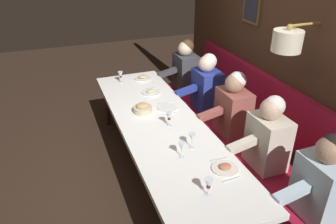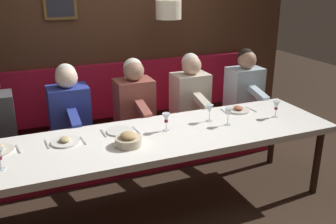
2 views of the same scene
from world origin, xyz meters
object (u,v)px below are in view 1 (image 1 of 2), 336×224
(wine_glass_0, at_px, (209,184))
(wine_glass_2, at_px, (192,138))
(wine_glass_3, at_px, (120,75))
(bread_bowl, at_px, (143,108))
(wine_glass_1, at_px, (169,117))
(diner_far, at_px, (206,84))
(diner_near, at_px, (268,135))
(diner_farthest, at_px, (185,67))
(wine_glass_4, at_px, (182,147))
(dining_table, at_px, (161,129))
(diner_nearest, at_px, (322,180))
(diner_middle, at_px, (233,106))

(wine_glass_0, bearing_deg, wine_glass_2, 76.60)
(wine_glass_3, bearing_deg, bread_bowl, -87.97)
(wine_glass_1, relative_size, wine_glass_3, 1.00)
(diner_far, xyz_separation_m, wine_glass_0, (-0.91, -1.85, 0.04))
(wine_glass_2, height_order, wine_glass_3, same)
(diner_near, distance_m, diner_farthest, 2.08)
(diner_farthest, bearing_deg, diner_near, -90.00)
(wine_glass_1, distance_m, wine_glass_3, 1.39)
(diner_near, bearing_deg, wine_glass_1, 142.05)
(bread_bowl, bearing_deg, diner_near, -46.42)
(wine_glass_0, bearing_deg, wine_glass_1, 85.11)
(wine_glass_2, bearing_deg, diner_near, -12.32)
(wine_glass_4, bearing_deg, wine_glass_0, -90.08)
(dining_table, height_order, diner_near, diner_near)
(dining_table, xyz_separation_m, wine_glass_1, (0.07, -0.06, 0.17))
(wine_glass_2, bearing_deg, wine_glass_1, 97.16)
(diner_nearest, bearing_deg, wine_glass_2, 130.24)
(dining_table, bearing_deg, wine_glass_2, -76.76)
(wine_glass_0, bearing_deg, wine_glass_4, 89.92)
(diner_far, height_order, wine_glass_0, diner_far)
(wine_glass_2, xyz_separation_m, wine_glass_3, (-0.27, 1.84, -0.00))
(diner_near, relative_size, diner_middle, 1.00)
(diner_farthest, xyz_separation_m, wine_glass_0, (-0.91, -2.56, 0.04))
(diner_far, bearing_deg, dining_table, -142.99)
(diner_farthest, bearing_deg, bread_bowl, -133.83)
(diner_farthest, distance_m, wine_glass_3, 1.03)
(diner_near, distance_m, bread_bowl, 1.44)
(diner_nearest, distance_m, wine_glass_4, 1.20)
(diner_nearest, xyz_separation_m, wine_glass_3, (-1.03, 2.74, 0.04))
(wine_glass_0, height_order, wine_glass_4, same)
(dining_table, distance_m, diner_middle, 0.89)
(dining_table, bearing_deg, diner_far, 37.01)
(wine_glass_0, distance_m, wine_glass_2, 0.67)
(diner_farthest, height_order, wine_glass_0, diner_farthest)
(dining_table, distance_m, diner_far, 1.11)
(diner_nearest, distance_m, diner_middle, 1.40)
(diner_farthest, distance_m, wine_glass_4, 2.22)
(wine_glass_1, distance_m, wine_glass_4, 0.59)
(wine_glass_4, bearing_deg, diner_middle, 34.16)
(wine_glass_1, xyz_separation_m, wine_glass_4, (-0.10, -0.58, 0.00))
(diner_farthest, xyz_separation_m, wine_glass_2, (-0.76, -1.91, 0.04))
(diner_far, bearing_deg, wine_glass_3, 147.84)
(wine_glass_0, distance_m, bread_bowl, 1.53)
(diner_middle, distance_m, wine_glass_4, 1.10)
(diner_nearest, relative_size, diner_near, 1.00)
(diner_far, xyz_separation_m, wine_glass_3, (-1.03, 0.65, 0.04))
(diner_far, relative_size, wine_glass_0, 4.82)
(diner_near, bearing_deg, diner_middle, 90.00)
(bread_bowl, bearing_deg, wine_glass_2, -74.93)
(diner_farthest, height_order, wine_glass_1, diner_farthest)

